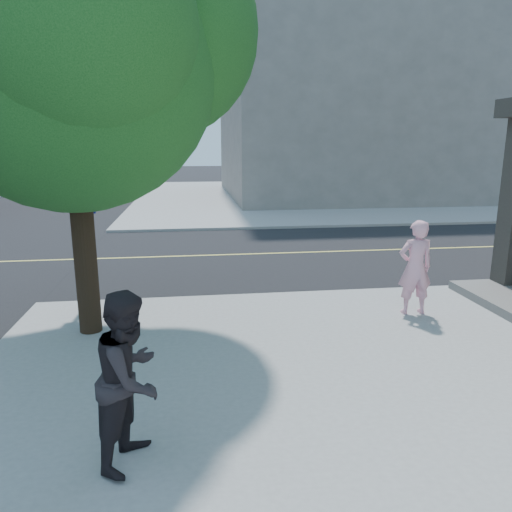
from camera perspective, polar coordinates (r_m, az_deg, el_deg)
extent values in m
plane|color=black|center=(11.20, -19.76, -5.60)|extent=(140.00, 140.00, 0.00)
cube|color=black|center=(15.46, -16.45, -0.26)|extent=(140.00, 9.00, 0.01)
cube|color=gray|center=(33.94, 11.46, 7.16)|extent=(29.00, 25.00, 0.12)
cube|color=slate|center=(34.60, 12.57, 18.95)|extent=(18.00, 16.00, 14.00)
imported|color=#E89FB7|center=(10.00, 18.44, -1.30)|extent=(0.71, 0.48, 1.90)
imported|color=black|center=(5.33, -14.71, -13.84)|extent=(0.99, 1.11, 1.90)
cylinder|color=black|center=(8.88, -19.97, 3.58)|extent=(0.40, 0.40, 3.95)
sphere|color=#246021|center=(8.86, -21.38, 20.60)|extent=(4.83, 4.83, 4.83)
sphere|color=#246021|center=(9.44, -12.18, 24.71)|extent=(3.73, 3.73, 3.73)
sphere|color=#246021|center=(10.14, -27.21, 24.09)|extent=(3.51, 3.51, 3.51)
sphere|color=#246021|center=(7.67, -20.35, 24.49)|extent=(3.29, 3.29, 3.29)
cylinder|color=black|center=(10.38, -20.24, 6.39)|extent=(0.13, 0.13, 4.50)
cube|color=white|center=(10.31, -20.22, 9.34)|extent=(0.59, 0.04, 0.21)
cube|color=navy|center=(10.35, -19.99, 6.39)|extent=(0.48, 0.04, 0.59)
imported|color=black|center=(10.33, -20.86, 14.07)|extent=(0.18, 0.21, 1.07)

